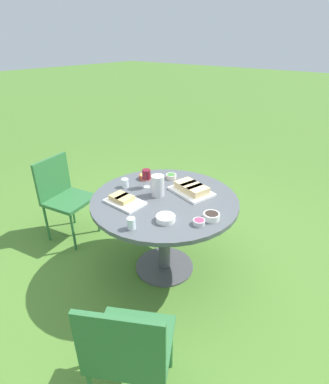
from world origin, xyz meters
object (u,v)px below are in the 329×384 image
Objects in this scene: dining_table at (164,210)px; chair_near_left at (63,192)px; chair_near_right at (128,348)px; water_pitcher at (158,186)px; wine_glass at (146,175)px.

dining_table is 1.21m from chair_near_left.
chair_near_right is (-1.80, 0.83, 0.00)m from chair_near_left.
chair_near_right is (-0.62, 1.07, -0.11)m from dining_table.
chair_near_left is 4.80× the size of water_pitcher.
water_pitcher is at bearing -4.94° from dining_table.
wine_glass is at bearing -52.27° from chair_near_right.
chair_near_left and chair_near_right have the same top height.
water_pitcher reaches higher than chair_near_left.
chair_near_right is at bearing 119.95° from dining_table.
chair_near_right is 1.32m from water_pitcher.
chair_near_left is 1.18m from water_pitcher.
dining_table is at bearing -60.05° from chair_near_right.
chair_near_left is 1.98m from chair_near_right.
dining_table is 7.26× the size of wine_glass.
chair_near_left is 5.12× the size of wine_glass.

